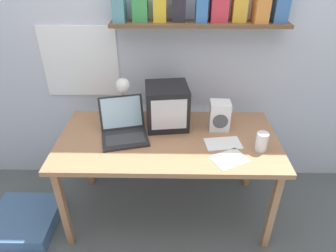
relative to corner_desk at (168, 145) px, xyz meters
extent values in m
plane|color=#575D5C|center=(0.00, 0.00, -0.67)|extent=(12.00, 12.00, 0.00)
cube|color=silver|center=(0.00, 0.52, 0.63)|extent=(5.60, 0.06, 2.60)
cube|color=white|center=(-0.70, 0.49, 0.44)|extent=(0.60, 0.01, 0.57)
cube|color=brown|center=(0.22, 0.40, 0.76)|extent=(1.27, 0.18, 0.02)
cube|color=teal|center=(-0.35, 0.42, 0.90)|extent=(0.08, 0.15, 0.25)
cube|color=#3C954D|center=(-0.20, 0.44, 0.86)|extent=(0.11, 0.12, 0.16)
cube|color=gold|center=(-0.06, 0.44, 0.87)|extent=(0.09, 0.12, 0.20)
cube|color=#27222B|center=(0.07, 0.44, 0.87)|extent=(0.09, 0.12, 0.20)
cube|color=#3A70B3|center=(0.22, 0.42, 0.89)|extent=(0.08, 0.14, 0.24)
cube|color=#D13441|center=(0.35, 0.43, 0.88)|extent=(0.12, 0.12, 0.21)
cube|color=gold|center=(0.49, 0.44, 0.90)|extent=(0.10, 0.11, 0.25)
cube|color=orange|center=(0.63, 0.42, 0.88)|extent=(0.09, 0.16, 0.22)
cube|color=#3E6CAD|center=(0.77, 0.43, 0.88)|extent=(0.10, 0.13, 0.22)
cube|color=#A7724D|center=(0.00, 0.00, 0.04)|extent=(1.56, 0.78, 0.03)
cube|color=#A7724D|center=(-0.72, -0.33, -0.32)|extent=(0.04, 0.05, 0.69)
cube|color=#A7724D|center=(0.72, -0.33, -0.32)|extent=(0.04, 0.05, 0.69)
cube|color=#A7724D|center=(-0.72, 0.33, -0.32)|extent=(0.04, 0.05, 0.69)
cube|color=#A7724D|center=(0.72, 0.33, -0.32)|extent=(0.04, 0.05, 0.69)
cube|color=black|center=(-0.01, 0.19, 0.22)|extent=(0.34, 0.32, 0.32)
cube|color=silver|center=(0.01, 0.04, 0.23)|extent=(0.25, 0.04, 0.23)
cube|color=#232326|center=(-0.30, -0.03, 0.07)|extent=(0.37, 0.31, 0.02)
cube|color=#38383A|center=(-0.30, -0.05, 0.08)|extent=(0.29, 0.20, 0.00)
cube|color=#232326|center=(-0.34, 0.13, 0.19)|extent=(0.33, 0.17, 0.23)
cube|color=#ADCFE0|center=(-0.34, 0.13, 0.19)|extent=(0.30, 0.16, 0.21)
cylinder|color=silver|center=(-0.35, 0.26, 0.07)|extent=(0.15, 0.15, 0.01)
cylinder|color=silver|center=(-0.35, 0.26, 0.22)|extent=(0.02, 0.02, 0.30)
sphere|color=silver|center=(-0.33, 0.20, 0.37)|extent=(0.11, 0.11, 0.11)
cylinder|color=white|center=(0.62, -0.13, 0.13)|extent=(0.08, 0.08, 0.13)
cylinder|color=#CC3D47|center=(0.62, -0.13, 0.11)|extent=(0.07, 0.07, 0.09)
cube|color=white|center=(0.38, 0.14, 0.17)|extent=(0.15, 0.13, 0.22)
cylinder|color=#4C4C51|center=(0.37, 0.07, 0.16)|extent=(0.11, 0.01, 0.11)
cube|color=white|center=(0.40, -0.24, 0.06)|extent=(0.27, 0.25, 0.00)
cube|color=white|center=(0.38, -0.06, 0.06)|extent=(0.26, 0.18, 0.00)
cube|color=#496D97|center=(-1.13, -0.18, -0.61)|extent=(0.50, 0.50, 0.12)
camera|label=1|loc=(0.03, -1.77, 1.25)|focal=32.00mm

